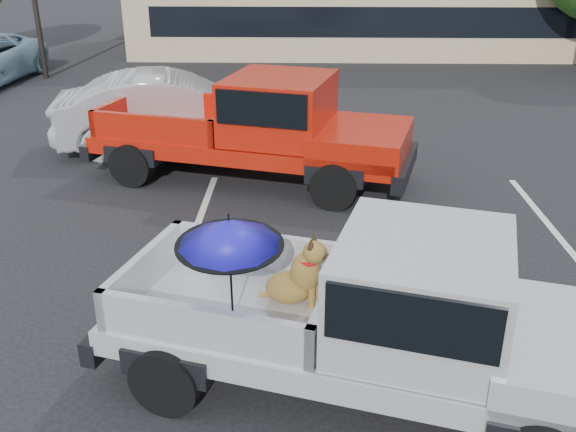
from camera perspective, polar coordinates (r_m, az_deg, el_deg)
ground at (r=9.02m, az=8.97°, el=-6.90°), size 90.00×90.00×0.00m
stripe_left at (r=10.85m, az=-8.23°, el=-1.25°), size 0.12×5.00×0.01m
stripe_right at (r=11.50m, az=22.75°, el=-1.48°), size 0.12×5.00×0.01m
silver_pickup at (r=6.67m, az=9.54°, el=-8.34°), size 6.01×3.43×2.06m
red_pickup at (r=12.56m, az=-1.62°, el=8.09°), size 6.72×3.78×2.10m
silver_sedan at (r=14.95m, az=-10.21°, el=9.17°), size 5.44×2.72×1.71m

